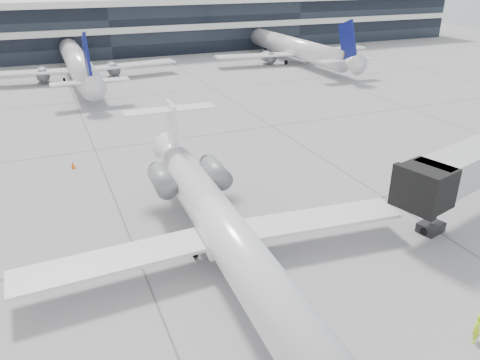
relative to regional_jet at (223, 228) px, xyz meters
name	(u,v)px	position (x,y,z in m)	size (l,w,h in m)	color
ground	(272,221)	(5.14, 3.38, -2.42)	(220.00, 220.00, 0.00)	gray
terminal	(102,28)	(5.14, 85.38, 2.58)	(170.00, 22.00, 10.00)	black
bg_jet_center	(80,79)	(-2.86, 58.38, -2.42)	(32.00, 40.00, 9.60)	white
bg_jet_right	(292,62)	(37.14, 58.38, -2.42)	(32.00, 40.00, 9.60)	white
regional_jet	(223,228)	(0.00, 0.00, 0.00)	(24.63, 30.68, 7.09)	white
ramp_worker	(477,328)	(8.90, -11.26, -1.61)	(0.60, 0.39, 1.63)	#C6FC1A
traffic_cone	(73,165)	(-7.30, 19.42, -2.12)	(0.55, 0.55, 0.64)	#FE650D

